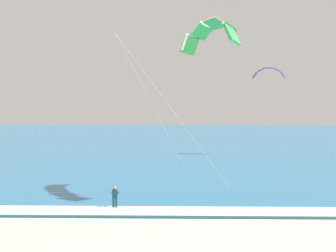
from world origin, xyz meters
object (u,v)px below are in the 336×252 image
Objects in this scene: surfboard at (115,210)px; kite_distant at (269,71)px; kite_primary at (211,32)px; kitesurfer at (115,197)px.

kite_distant reaches higher than surfboard.
kite_primary is at bearing 30.14° from surfboard.
kitesurfer is at bearing -120.65° from kite_distant.
surfboard is at bearing -120.63° from kite_distant.
kite_primary is 2.73× the size of kite_distant.
kite_distant is at bearing 59.35° from kitesurfer.
surfboard is 0.83× the size of kitesurfer.
kitesurfer is 35.41m from kite_distant.
kite_primary reaches higher than kitesurfer.
kite_primary reaches higher than kite_distant.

